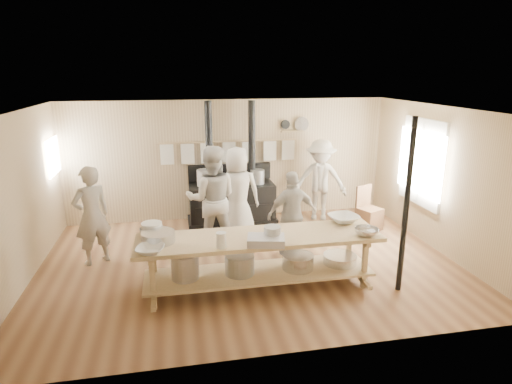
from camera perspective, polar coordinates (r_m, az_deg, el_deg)
The scene contains 24 objects.
ground at distance 7.47m, azimuth -0.94°, elevation -9.39°, with size 7.00×7.00×0.00m, color brown.
room_shell at distance 6.93m, azimuth -1.00°, elevation 2.84°, with size 7.00×7.00×7.00m.
window_right at distance 8.77m, azimuth 21.26°, elevation 3.72°, with size 0.09×1.50×1.65m.
left_opening at distance 9.08m, azimuth -25.42°, elevation 4.29°, with size 0.00×0.90×0.90m.
stove at distance 9.23m, azimuth -3.29°, elevation -0.91°, with size 1.90×0.75×2.60m.
towel_rail at distance 9.27m, azimuth -3.59°, elevation 5.74°, with size 3.00×0.04×0.47m.
back_wall_shelf at distance 9.53m, azimuth 5.20°, elevation 8.71°, with size 0.63×0.14×0.32m.
prep_table at distance 6.44m, azimuth 0.38°, elevation -8.58°, with size 3.60×0.90×0.85m.
support_post at distance 6.48m, azimuth 19.39°, elevation -1.99°, with size 0.08×0.08×2.60m, color black.
cook_far_left at distance 7.66m, azimuth -21.06°, elevation -2.96°, with size 0.62×0.41×1.70m, color beige.
cook_left at distance 7.71m, azimuth -5.88°, elevation -0.94°, with size 0.94×0.73×1.93m, color beige.
cook_center at distance 8.30m, azimuth -2.51°, elevation -0.11°, with size 0.88×0.57×1.80m, color beige.
cook_right at distance 7.49m, azimuth 4.85°, elevation -2.99°, with size 0.90×0.38×1.54m, color beige.
cook_by_window at distance 9.42m, azimuth 8.55°, elevation 1.59°, with size 1.14×0.66×1.77m, color beige.
chair at distance 9.18m, azimuth 14.77°, elevation -3.18°, with size 0.56×0.56×0.91m.
bowl_white_a at distance 5.90m, azimuth -13.94°, elevation -7.50°, with size 0.37×0.37×0.09m, color white.
bowl_steel_a at distance 6.50m, azimuth -13.69°, elevation -5.13°, with size 0.36×0.36×0.11m, color silver.
bowl_white_b at distance 7.00m, azimuth 11.62°, elevation -3.47°, with size 0.46×0.46×0.11m, color white.
bowl_steel_b at distance 6.52m, azimuth 14.52°, elevation -5.16°, with size 0.35×0.35×0.11m, color silver.
roasting_pan at distance 6.00m, azimuth 1.34°, elevation -6.47°, with size 0.51×0.34×0.11m, color #B2B2B7.
mixing_bowl_large at distance 6.22m, azimuth -12.91°, elevation -5.86°, with size 0.48×0.48×0.15m, color silver.
bucket_galv at distance 6.08m, azimuth 2.19°, elevation -5.60°, with size 0.24×0.24×0.22m, color gray.
deep_bowl_enamel at distance 6.49m, azimuth -13.72°, elevation -4.81°, with size 0.30×0.30×0.19m, color white.
pitcher at distance 5.89m, azimuth -4.66°, elevation -6.42°, with size 0.14×0.14×0.22m, color white.
Camera 1 is at (-1.17, -6.65, 3.19)m, focal length 30.00 mm.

